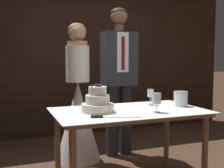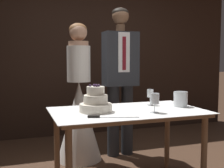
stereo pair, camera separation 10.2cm
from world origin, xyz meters
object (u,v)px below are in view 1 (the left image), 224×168
Objects in this scene: tiered_cake at (98,102)px; bride at (78,110)px; wine_glass_middle at (156,99)px; cake_table at (129,119)px; wine_glass_near at (151,94)px; cake_knife at (106,117)px; hurricane_candle at (181,99)px; groom at (119,73)px.

tiered_cake is 0.91m from bride.
tiered_cake reaches higher than wine_glass_middle.
bride is at bearing 106.50° from cake_table.
bride reaches higher than wine_glass_middle.
cake_table is 0.43m from wine_glass_near.
wine_glass_near is (0.65, 0.43, 0.11)m from cake_knife.
bride is at bearing 133.48° from hurricane_candle.
wine_glass_middle is (-0.15, -0.38, 0.00)m from wine_glass_near.
cake_table is 8.08× the size of wine_glass_middle.
tiered_cake is 1.77× the size of wine_glass_near.
tiered_cake is 0.28m from cake_knife.
groom is at bearing 109.31° from hurricane_candle.
cake_table is 0.86× the size of bride.
wine_glass_middle is at bearing -111.56° from wine_glass_near.
bride is (0.05, 1.15, -0.15)m from cake_knife.
tiered_cake is (-0.30, 0.02, 0.17)m from cake_table.
cake_knife is at bearing -173.40° from wine_glass_middle.
groom is at bearing 56.98° from tiered_cake.
hurricane_candle is (0.25, -0.18, -0.04)m from wine_glass_near.
wine_glass_near reaches higher than cake_knife.
groom reaches higher than wine_glass_middle.
groom reaches higher than hurricane_candle.
bride is (-0.27, 0.90, -0.06)m from cake_table.
tiered_cake is at bearing -165.30° from wine_glass_near.
cake_knife is 1.16m from bride.
cake_knife is (-0.32, -0.25, 0.09)m from cake_table.
wine_glass_near is at bearing 144.64° from hurricane_candle.
cake_knife is at bearing -116.95° from groom.
tiered_cake reaches higher than wine_glass_near.
cake_knife reaches higher than cake_table.
groom is at bearing 73.49° from cake_table.
cake_table is 1.01m from groom.
cake_knife is 0.51m from wine_glass_middle.
wine_glass_near is (0.63, 0.17, 0.03)m from tiered_cake.
cake_knife is (-0.01, -0.27, -0.08)m from tiered_cake.
bride reaches higher than wine_glass_near.
tiered_cake is 0.53m from wine_glass_middle.
tiered_cake reaches higher than cake_knife.
hurricane_candle is (0.58, 0.01, 0.16)m from cake_table.
wine_glass_near is 0.31m from hurricane_candle.
cake_knife is 2.69× the size of hurricane_candle.
hurricane_candle reaches higher than cake_table.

